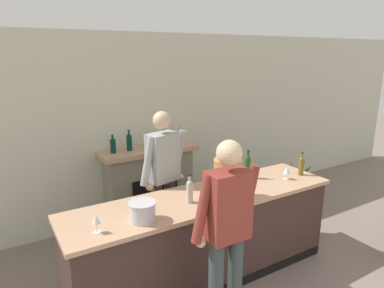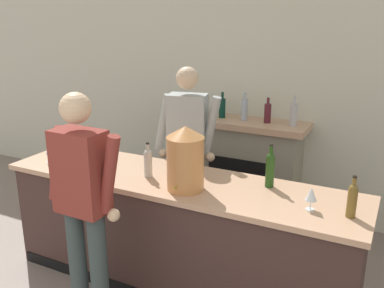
{
  "view_description": "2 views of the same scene",
  "coord_description": "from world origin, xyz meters",
  "px_view_note": "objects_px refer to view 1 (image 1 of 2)",
  "views": [
    {
      "loc": [
        -1.94,
        -0.04,
        2.46
      ],
      "look_at": [
        0.09,
        3.32,
        1.41
      ],
      "focal_mm": 32.0,
      "sensor_mm": 36.0,
      "label": 1
    },
    {
      "loc": [
        1.53,
        -0.09,
        2.3
      ],
      "look_at": [
        -0.1,
        3.13,
        1.19
      ],
      "focal_mm": 40.0,
      "sensor_mm": 36.0,
      "label": 2
    }
  ],
  "objects_px": {
    "person_customer": "(227,233)",
    "wine_glass_back_row": "(287,170)",
    "fireplace_stone": "(149,184)",
    "person_bartender": "(164,179)",
    "ice_bucket_steel": "(142,211)",
    "wine_glass_mid_counter": "(96,220)",
    "wine_bottle_rose_blush": "(301,165)",
    "wine_bottle_riesling_slim": "(190,190)",
    "potted_plant_corner": "(300,180)",
    "wine_bottle_chardonnay_pale": "(248,166)",
    "copper_dispenser": "(227,175)"
  },
  "relations": [
    {
      "from": "wine_glass_back_row",
      "to": "fireplace_stone",
      "type": "bearing_deg",
      "value": 123.25
    },
    {
      "from": "fireplace_stone",
      "to": "wine_bottle_riesling_slim",
      "type": "relative_size",
      "value": 4.91
    },
    {
      "from": "fireplace_stone",
      "to": "person_customer",
      "type": "height_order",
      "value": "person_customer"
    },
    {
      "from": "wine_glass_mid_counter",
      "to": "person_bartender",
      "type": "bearing_deg",
      "value": 37.28
    },
    {
      "from": "wine_bottle_rose_blush",
      "to": "wine_bottle_riesling_slim",
      "type": "height_order",
      "value": "wine_bottle_riesling_slim"
    },
    {
      "from": "wine_bottle_rose_blush",
      "to": "wine_bottle_riesling_slim",
      "type": "xyz_separation_m",
      "value": [
        -1.61,
        0.01,
        0.0
      ]
    },
    {
      "from": "wine_bottle_rose_blush",
      "to": "wine_bottle_chardonnay_pale",
      "type": "height_order",
      "value": "wine_bottle_chardonnay_pale"
    },
    {
      "from": "person_bartender",
      "to": "person_customer",
      "type": "bearing_deg",
      "value": -94.11
    },
    {
      "from": "potted_plant_corner",
      "to": "ice_bucket_steel",
      "type": "distance_m",
      "value": 3.82
    },
    {
      "from": "ice_bucket_steel",
      "to": "wine_glass_mid_counter",
      "type": "xyz_separation_m",
      "value": [
        -0.42,
        -0.0,
        0.03
      ]
    },
    {
      "from": "person_bartender",
      "to": "copper_dispenser",
      "type": "bearing_deg",
      "value": -63.52
    },
    {
      "from": "wine_bottle_chardonnay_pale",
      "to": "person_bartender",
      "type": "bearing_deg",
      "value": 156.7
    },
    {
      "from": "person_bartender",
      "to": "wine_glass_back_row",
      "type": "relative_size",
      "value": 10.98
    },
    {
      "from": "person_bartender",
      "to": "copper_dispenser",
      "type": "distance_m",
      "value": 0.86
    },
    {
      "from": "ice_bucket_steel",
      "to": "wine_glass_mid_counter",
      "type": "height_order",
      "value": "ice_bucket_steel"
    },
    {
      "from": "fireplace_stone",
      "to": "potted_plant_corner",
      "type": "xyz_separation_m",
      "value": [
        2.69,
        -0.49,
        -0.32
      ]
    },
    {
      "from": "person_bartender",
      "to": "wine_glass_mid_counter",
      "type": "xyz_separation_m",
      "value": [
        -1.01,
        -0.77,
        0.08
      ]
    },
    {
      "from": "person_customer",
      "to": "ice_bucket_steel",
      "type": "xyz_separation_m",
      "value": [
        -0.49,
        0.61,
        0.07
      ]
    },
    {
      "from": "potted_plant_corner",
      "to": "ice_bucket_steel",
      "type": "relative_size",
      "value": 2.51
    },
    {
      "from": "ice_bucket_steel",
      "to": "wine_glass_back_row",
      "type": "distance_m",
      "value": 1.91
    },
    {
      "from": "fireplace_stone",
      "to": "person_bartender",
      "type": "height_order",
      "value": "person_bartender"
    },
    {
      "from": "person_bartender",
      "to": "wine_bottle_chardonnay_pale",
      "type": "distance_m",
      "value": 1.03
    },
    {
      "from": "person_customer",
      "to": "ice_bucket_steel",
      "type": "relative_size",
      "value": 7.21
    },
    {
      "from": "wine_bottle_rose_blush",
      "to": "wine_bottle_chardonnay_pale",
      "type": "bearing_deg",
      "value": 157.95
    },
    {
      "from": "wine_bottle_rose_blush",
      "to": "wine_bottle_chardonnay_pale",
      "type": "relative_size",
      "value": 0.84
    },
    {
      "from": "person_customer",
      "to": "person_bartender",
      "type": "distance_m",
      "value": 1.38
    },
    {
      "from": "wine_bottle_riesling_slim",
      "to": "wine_glass_mid_counter",
      "type": "relative_size",
      "value": 1.79
    },
    {
      "from": "person_customer",
      "to": "wine_glass_mid_counter",
      "type": "height_order",
      "value": "person_customer"
    },
    {
      "from": "person_customer",
      "to": "copper_dispenser",
      "type": "bearing_deg",
      "value": 53.33
    },
    {
      "from": "wine_bottle_chardonnay_pale",
      "to": "person_customer",
      "type": "bearing_deg",
      "value": -136.78
    },
    {
      "from": "ice_bucket_steel",
      "to": "wine_bottle_rose_blush",
      "type": "distance_m",
      "value": 2.17
    },
    {
      "from": "wine_glass_mid_counter",
      "to": "copper_dispenser",
      "type": "bearing_deg",
      "value": 0.94
    },
    {
      "from": "potted_plant_corner",
      "to": "wine_glass_back_row",
      "type": "xyz_separation_m",
      "value": [
        -1.61,
        -1.16,
        0.83
      ]
    },
    {
      "from": "potted_plant_corner",
      "to": "wine_glass_back_row",
      "type": "distance_m",
      "value": 2.15
    },
    {
      "from": "wine_bottle_riesling_slim",
      "to": "wine_glass_mid_counter",
      "type": "distance_m",
      "value": 0.99
    },
    {
      "from": "person_customer",
      "to": "wine_glass_back_row",
      "type": "height_order",
      "value": "person_customer"
    },
    {
      "from": "copper_dispenser",
      "to": "ice_bucket_steel",
      "type": "distance_m",
      "value": 0.98
    },
    {
      "from": "ice_bucket_steel",
      "to": "wine_glass_back_row",
      "type": "bearing_deg",
      "value": 2.69
    },
    {
      "from": "wine_bottle_rose_blush",
      "to": "wine_bottle_chardonnay_pale",
      "type": "xyz_separation_m",
      "value": [
        -0.64,
        0.26,
        0.02
      ]
    },
    {
      "from": "fireplace_stone",
      "to": "potted_plant_corner",
      "type": "relative_size",
      "value": 2.32
    },
    {
      "from": "wine_glass_back_row",
      "to": "person_bartender",
      "type": "bearing_deg",
      "value": 152.7
    },
    {
      "from": "wine_bottle_riesling_slim",
      "to": "wine_glass_mid_counter",
      "type": "height_order",
      "value": "wine_bottle_riesling_slim"
    },
    {
      "from": "person_customer",
      "to": "ice_bucket_steel",
      "type": "height_order",
      "value": "person_customer"
    },
    {
      "from": "wine_bottle_rose_blush",
      "to": "person_bartender",
      "type": "bearing_deg",
      "value": 157.21
    },
    {
      "from": "fireplace_stone",
      "to": "person_customer",
      "type": "xyz_separation_m",
      "value": [
        -0.33,
        -2.34,
        0.42
      ]
    },
    {
      "from": "person_customer",
      "to": "wine_bottle_riesling_slim",
      "type": "xyz_separation_m",
      "value": [
        0.07,
        0.72,
        0.11
      ]
    },
    {
      "from": "wine_glass_back_row",
      "to": "wine_bottle_chardonnay_pale",
      "type": "bearing_deg",
      "value": 143.95
    },
    {
      "from": "fireplace_stone",
      "to": "person_bartender",
      "type": "bearing_deg",
      "value": -103.61
    },
    {
      "from": "wine_bottle_chardonnay_pale",
      "to": "wine_bottle_riesling_slim",
      "type": "relative_size",
      "value": 1.18
    },
    {
      "from": "ice_bucket_steel",
      "to": "potted_plant_corner",
      "type": "bearing_deg",
      "value": 19.58
    }
  ]
}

